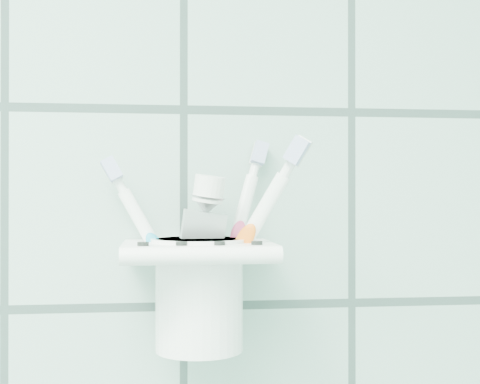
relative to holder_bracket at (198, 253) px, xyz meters
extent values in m
cube|color=white|center=(0.00, 0.04, -0.01)|extent=(0.05, 0.02, 0.04)
cube|color=white|center=(0.00, 0.00, 0.00)|extent=(0.13, 0.10, 0.01)
cylinder|color=white|center=(0.00, -0.05, 0.00)|extent=(0.13, 0.01, 0.01)
cylinder|color=black|center=(-0.05, -0.04, 0.01)|extent=(0.01, 0.01, 0.00)
cylinder|color=black|center=(-0.02, -0.04, 0.01)|extent=(0.01, 0.01, 0.00)
cylinder|color=black|center=(0.02, -0.04, 0.01)|extent=(0.01, 0.01, 0.00)
cylinder|color=black|center=(0.05, -0.04, 0.01)|extent=(0.01, 0.01, 0.00)
cylinder|color=white|center=(0.00, 0.00, -0.04)|extent=(0.08, 0.08, 0.10)
cylinder|color=white|center=(0.00, 0.00, 0.01)|extent=(0.08, 0.08, 0.01)
cylinder|color=black|center=(0.00, 0.00, 0.01)|extent=(0.07, 0.07, 0.00)
cylinder|color=white|center=(0.01, 0.00, 0.00)|extent=(0.08, 0.03, 0.14)
cylinder|color=white|center=(0.01, 0.00, 0.08)|extent=(0.02, 0.01, 0.02)
cube|color=silver|center=(0.01, 0.00, 0.09)|extent=(0.02, 0.01, 0.02)
cube|color=white|center=(0.01, 0.00, 0.09)|extent=(0.02, 0.01, 0.02)
ellipsoid|color=teal|center=(0.01, 0.00, 0.02)|extent=(0.02, 0.01, 0.03)
cylinder|color=white|center=(0.01, 0.00, 0.00)|extent=(0.05, 0.04, 0.15)
cylinder|color=white|center=(0.01, 0.00, 0.09)|extent=(0.01, 0.01, 0.02)
cube|color=silver|center=(0.01, 0.00, 0.10)|extent=(0.02, 0.01, 0.02)
cube|color=white|center=(0.01, 0.01, 0.10)|extent=(0.02, 0.01, 0.02)
ellipsoid|color=#D83F72|center=(0.01, 0.00, 0.02)|extent=(0.02, 0.01, 0.03)
cylinder|color=white|center=(-0.01, 0.01, 0.01)|extent=(0.09, 0.05, 0.15)
cylinder|color=white|center=(-0.01, 0.01, 0.10)|extent=(0.02, 0.02, 0.02)
cube|color=silver|center=(-0.01, 0.01, 0.11)|extent=(0.02, 0.02, 0.03)
cube|color=white|center=(-0.01, 0.01, 0.11)|extent=(0.02, 0.01, 0.03)
ellipsoid|color=orange|center=(-0.01, 0.01, 0.03)|extent=(0.03, 0.02, 0.03)
cube|color=silver|center=(-0.01, 0.02, -0.02)|extent=(0.05, 0.02, 0.11)
cube|color=silver|center=(-0.01, 0.02, -0.07)|extent=(0.04, 0.01, 0.02)
cone|color=silver|center=(-0.01, 0.02, 0.04)|extent=(0.04, 0.03, 0.02)
cylinder|color=white|center=(-0.01, 0.02, 0.06)|extent=(0.03, 0.03, 0.03)
camera|label=1|loc=(-0.03, -0.57, 0.05)|focal=50.00mm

